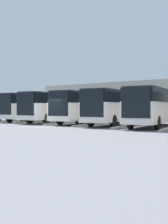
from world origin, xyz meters
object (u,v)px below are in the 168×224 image
Objects in this scene: bus_3 at (85,106)px; bus_1 at (154,106)px; bus_5 at (34,106)px; bus_6 at (10,106)px; bus_4 at (55,106)px; bus_2 at (116,106)px.

bus_1 is at bearing 167.62° from bus_3.
bus_6 is at bearing -0.49° from bus_5.
bus_1 is 1.00× the size of bus_4.
bus_1 is at bearing 169.12° from bus_5.
bus_2 is 1.00× the size of bus_5.
bus_5 is (4.06, -0.53, 0.00)m from bus_4.
bus_1 is 1.00× the size of bus_6.
bus_4 is at bearing -8.74° from bus_2.
bus_1 and bus_4 have the same top height.
bus_6 is (4.06, 0.54, 0.00)m from bus_5.
bus_1 is at bearing 170.67° from bus_4.
bus_4 is (12.17, -0.28, 0.00)m from bus_1.
bus_5 is (16.23, -0.81, 0.00)m from bus_1.
bus_3 is at bearing 173.61° from bus_6.
bus_6 is at bearing -8.36° from bus_2.
bus_4 is at bearing -3.22° from bus_3.
bus_4 is 1.00× the size of bus_5.
bus_1 is 12.17m from bus_4.
bus_3 is (8.11, -0.62, 0.00)m from bus_1.
bus_1 is 1.00× the size of bus_2.
bus_1 is 1.00× the size of bus_3.
bus_1 is at bearing 171.21° from bus_6.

